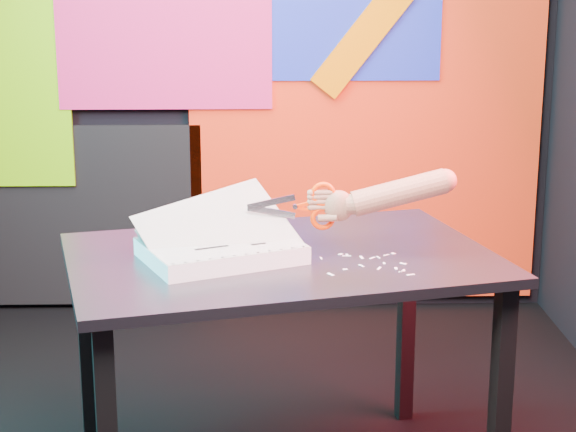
{
  "coord_description": "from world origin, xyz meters",
  "views": [
    {
      "loc": [
        0.19,
        -2.85,
        1.55
      ],
      "look_at": [
        0.26,
        -0.19,
        0.87
      ],
      "focal_mm": 60.0,
      "sensor_mm": 36.0,
      "label": 1
    }
  ],
  "objects": [
    {
      "name": "room",
      "position": [
        0.0,
        0.0,
        1.35
      ],
      "size": [
        3.01,
        3.01,
        2.71
      ],
      "color": "black",
      "rests_on": "ground"
    },
    {
      "name": "printout_stack",
      "position": [
        0.06,
        -0.22,
        0.78
      ],
      "size": [
        0.52,
        0.46,
        0.22
      ],
      "rotation": [
        0.0,
        0.0,
        0.42
      ],
      "color": "white",
      "rests_on": "work_table"
    },
    {
      "name": "backdrop",
      "position": [
        0.06,
        1.46,
        0.96
      ],
      "size": [
        2.88,
        0.05,
        2.08
      ],
      "color": "red",
      "rests_on": "ground"
    },
    {
      "name": "work_table",
      "position": [
        0.24,
        -0.17,
        0.66
      ],
      "size": [
        1.38,
        1.08,
        0.75
      ],
      "rotation": [
        0.0,
        0.0,
        0.25
      ],
      "color": "black",
      "rests_on": "ground"
    },
    {
      "name": "hand_forearm",
      "position": [
        0.55,
        -0.12,
        0.91
      ],
      "size": [
        0.43,
        0.09,
        0.15
      ],
      "rotation": [
        0.0,
        0.0,
        0.05
      ],
      "color": "#A46C4D",
      "rests_on": "work_table"
    },
    {
      "name": "paper_clippings",
      "position": [
        0.49,
        -0.27,
        0.75
      ],
      "size": [
        0.25,
        0.22,
        0.0
      ],
      "color": "silver",
      "rests_on": "work_table"
    },
    {
      "name": "scissors",
      "position": [
        0.34,
        -0.13,
        0.88
      ],
      "size": [
        0.26,
        0.02,
        0.15
      ],
      "rotation": [
        0.0,
        0.0,
        0.05
      ],
      "color": "silver",
      "rests_on": "printout_stack"
    }
  ]
}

